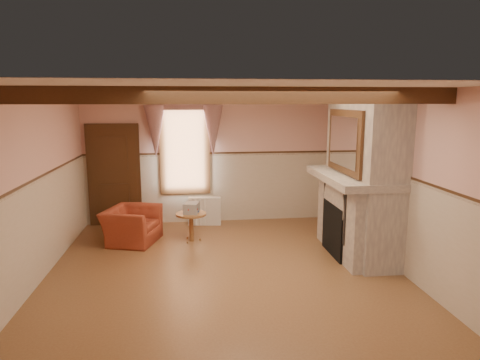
{
  "coord_description": "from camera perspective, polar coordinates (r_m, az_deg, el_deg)",
  "views": [
    {
      "loc": [
        -0.51,
        -6.25,
        2.64
      ],
      "look_at": [
        0.34,
        0.8,
        1.32
      ],
      "focal_mm": 32.0,
      "sensor_mm": 36.0,
      "label": 1
    }
  ],
  "objects": [
    {
      "name": "door",
      "position": [
        9.46,
        -16.42,
        0.42
      ],
      "size": [
        1.1,
        0.1,
        2.1
      ],
      "primitive_type": "cube",
      "color": "black",
      "rests_on": "floor"
    },
    {
      "name": "candle_red",
      "position": [
        7.08,
        16.18,
        0.84
      ],
      "size": [
        0.06,
        0.06,
        0.16
      ],
      "primitive_type": "cylinder",
      "color": "red",
      "rests_on": "mantel"
    },
    {
      "name": "mantel_clock",
      "position": [
        8.07,
        13.2,
        2.28
      ],
      "size": [
        0.14,
        0.24,
        0.2
      ],
      "primitive_type": "cube",
      "color": "black",
      "rests_on": "mantel"
    },
    {
      "name": "window_drapes",
      "position": [
        9.14,
        -7.48,
        8.0
      ],
      "size": [
        1.3,
        0.14,
        1.4
      ],
      "primitive_type": "cube",
      "color": "gray",
      "rests_on": "wall_back"
    },
    {
      "name": "firebox",
      "position": [
        7.62,
        12.8,
        -6.44
      ],
      "size": [
        0.2,
        0.95,
        0.9
      ],
      "primitive_type": "cube",
      "color": "black",
      "rests_on": "floor"
    },
    {
      "name": "overmantel_mirror",
      "position": [
        7.35,
        13.72,
        5.0
      ],
      "size": [
        0.06,
        1.44,
        1.04
      ],
      "primitive_type": "cube",
      "color": "silver",
      "rests_on": "fireplace"
    },
    {
      "name": "oil_lamp",
      "position": [
        7.8,
        13.92,
        2.27
      ],
      "size": [
        0.11,
        0.11,
        0.28
      ],
      "primitive_type": "cylinder",
      "color": "#B47E32",
      "rests_on": "mantel"
    },
    {
      "name": "book_stack",
      "position": [
        8.13,
        -6.48,
        -3.7
      ],
      "size": [
        0.33,
        0.37,
        0.2
      ],
      "primitive_type": "cube",
      "rotation": [
        0.0,
        0.0,
        -0.24
      ],
      "color": "#B7AD8C",
      "rests_on": "side_table"
    },
    {
      "name": "wall_left",
      "position": [
        6.75,
        -26.08,
        -1.13
      ],
      "size": [
        0.02,
        6.0,
        2.8
      ],
      "primitive_type": "cube",
      "color": "#D8A095",
      "rests_on": "floor"
    },
    {
      "name": "fireplace",
      "position": [
        7.56,
        16.13,
        0.67
      ],
      "size": [
        0.85,
        2.0,
        2.8
      ],
      "primitive_type": "cube",
      "color": "gray",
      "rests_on": "floor"
    },
    {
      "name": "wall_right",
      "position": [
        7.16,
        20.38,
        -0.11
      ],
      "size": [
        0.02,
        6.0,
        2.8
      ],
      "primitive_type": "cube",
      "color": "#D8A095",
      "rests_on": "floor"
    },
    {
      "name": "wall_back",
      "position": [
        9.35,
        -3.66,
        2.89
      ],
      "size": [
        5.5,
        0.02,
        2.8
      ],
      "primitive_type": "cube",
      "color": "#D8A095",
      "rests_on": "floor"
    },
    {
      "name": "ceiling",
      "position": [
        6.27,
        -2.22,
        11.99
      ],
      "size": [
        5.5,
        6.0,
        0.01
      ],
      "primitive_type": "cube",
      "color": "silver",
      "rests_on": "wall_back"
    },
    {
      "name": "jar_yellow",
      "position": [
        7.23,
        15.65,
        0.91
      ],
      "size": [
        0.06,
        0.06,
        0.12
      ],
      "primitive_type": "cylinder",
      "color": "gold",
      "rests_on": "mantel"
    },
    {
      "name": "ceiling_beam_back",
      "position": [
        7.47,
        -2.98,
        10.98
      ],
      "size": [
        5.5,
        0.18,
        0.2
      ],
      "primitive_type": "cube",
      "color": "black",
      "rests_on": "ceiling"
    },
    {
      "name": "wainscot",
      "position": [
        6.55,
        -2.09,
        -6.25
      ],
      "size": [
        5.5,
        6.0,
        1.5
      ],
      "primitive_type": null,
      "color": "#C4B29E",
      "rests_on": "floor"
    },
    {
      "name": "ceiling_beam_front",
      "position": [
        5.08,
        -1.08,
        11.21
      ],
      "size": [
        5.5,
        0.18,
        0.2
      ],
      "primitive_type": "cube",
      "color": "black",
      "rests_on": "ceiling"
    },
    {
      "name": "bowl",
      "position": [
        7.47,
        14.9,
        1.07
      ],
      "size": [
        0.31,
        0.31,
        0.08
      ],
      "primitive_type": "imported",
      "color": "brown",
      "rests_on": "mantel"
    },
    {
      "name": "side_table",
      "position": [
        8.22,
        -6.5,
        -6.25
      ],
      "size": [
        0.66,
        0.66,
        0.55
      ],
      "primitive_type": "cylinder",
      "rotation": [
        0.0,
        0.0,
        -0.16
      ],
      "color": "brown",
      "rests_on": "floor"
    },
    {
      "name": "armchair",
      "position": [
        8.35,
        -14.22,
        -5.87
      ],
      "size": [
        1.14,
        1.22,
        0.66
      ],
      "primitive_type": "imported",
      "rotation": [
        0.0,
        0.0,
        1.27
      ],
      "color": "maroon",
      "rests_on": "floor"
    },
    {
      "name": "mantel",
      "position": [
        7.49,
        14.84,
        0.34
      ],
      "size": [
        1.05,
        2.05,
        0.12
      ],
      "primitive_type": "cube",
      "color": "gray",
      "rests_on": "fireplace"
    },
    {
      "name": "window",
      "position": [
        9.27,
        -7.38,
        4.32
      ],
      "size": [
        1.06,
        0.08,
        2.02
      ],
      "primitive_type": "cube",
      "color": "white",
      "rests_on": "wall_back"
    },
    {
      "name": "floor",
      "position": [
        6.8,
        -2.05,
        -12.3
      ],
      "size": [
        5.5,
        6.0,
        0.01
      ],
      "primitive_type": "cube",
      "color": "brown",
      "rests_on": "ground"
    },
    {
      "name": "radiator",
      "position": [
        9.26,
        -4.75,
        -4.15
      ],
      "size": [
        0.72,
        0.25,
        0.6
      ],
      "primitive_type": "cube",
      "rotation": [
        0.0,
        0.0,
        -0.1
      ],
      "color": "silver",
      "rests_on": "floor"
    },
    {
      "name": "wall_front",
      "position": [
        3.52,
        2.01,
        -10.12
      ],
      "size": [
        5.5,
        0.02,
        2.8
      ],
      "primitive_type": "cube",
      "color": "#D8A095",
      "rests_on": "floor"
    },
    {
      "name": "chair_rail",
      "position": [
        6.37,
        -2.14,
        0.22
      ],
      "size": [
        5.5,
        6.0,
        0.08
      ],
      "primitive_type": null,
      "color": "black",
      "rests_on": "wainscot"
    }
  ]
}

